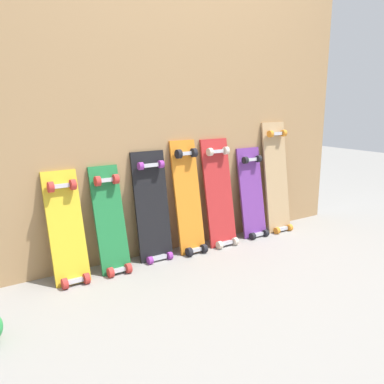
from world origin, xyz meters
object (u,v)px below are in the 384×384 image
(skateboard_yellow, at_px, (67,233))
(skateboard_black, at_px, (153,212))
(skateboard_orange, at_px, (189,202))
(skateboard_natural, at_px, (277,182))
(skateboard_purple, at_px, (252,197))
(skateboard_red, at_px, (220,198))
(skateboard_green, at_px, (111,225))

(skateboard_yellow, height_order, skateboard_black, skateboard_black)
(skateboard_orange, relative_size, skateboard_natural, 0.89)
(skateboard_yellow, relative_size, skateboard_purple, 0.95)
(skateboard_red, bearing_deg, skateboard_yellow, -179.26)
(skateboard_green, relative_size, skateboard_red, 0.86)
(skateboard_orange, height_order, skateboard_natural, skateboard_natural)
(skateboard_red, bearing_deg, skateboard_black, 178.08)
(skateboard_green, distance_m, skateboard_red, 0.83)
(skateboard_purple, relative_size, skateboard_natural, 0.80)
(skateboard_yellow, height_order, skateboard_purple, skateboard_purple)
(skateboard_yellow, relative_size, skateboard_green, 0.99)
(skateboard_green, bearing_deg, skateboard_red, 0.92)
(skateboard_green, bearing_deg, skateboard_yellow, -179.81)
(skateboard_green, relative_size, skateboard_orange, 0.86)
(skateboard_yellow, distance_m, skateboard_black, 0.56)
(skateboard_black, height_order, skateboard_purple, skateboard_black)
(skateboard_black, bearing_deg, skateboard_yellow, -176.78)
(skateboard_green, bearing_deg, skateboard_black, 5.87)
(skateboard_black, bearing_deg, skateboard_purple, -0.58)
(skateboard_green, bearing_deg, skateboard_purple, 1.12)
(skateboard_black, xyz_separation_m, skateboard_red, (0.52, -0.02, 0.03))
(skateboard_yellow, height_order, skateboard_natural, skateboard_natural)
(skateboard_green, distance_m, skateboard_orange, 0.57)
(skateboard_red, height_order, skateboard_natural, skateboard_natural)
(skateboard_yellow, xyz_separation_m, skateboard_black, (0.56, 0.03, 0.03))
(skateboard_red, bearing_deg, skateboard_natural, 0.92)
(skateboard_purple, xyz_separation_m, skateboard_natural, (0.25, 0.00, 0.09))
(skateboard_black, bearing_deg, skateboard_red, -1.92)
(skateboard_orange, xyz_separation_m, skateboard_natural, (0.83, 0.01, 0.04))
(skateboard_red, bearing_deg, skateboard_orange, -179.75)
(skateboard_yellow, distance_m, skateboard_orange, 0.83)
(skateboard_red, relative_size, skateboard_natural, 0.89)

